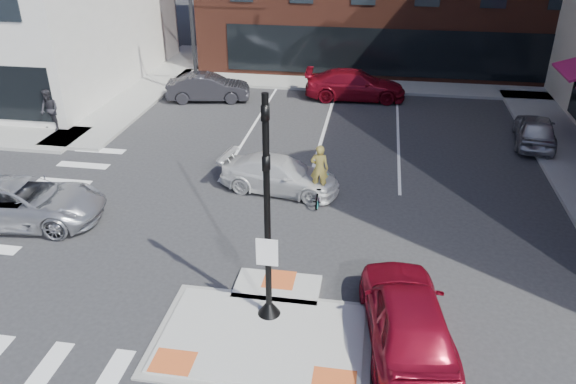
% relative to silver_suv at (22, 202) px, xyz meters
% --- Properties ---
extents(ground, '(120.00, 120.00, 0.00)m').
position_rel_silver_suv_xyz_m(ground, '(9.17, -3.95, -0.76)').
color(ground, '#28282B').
rests_on(ground, ground).
extents(refuge_island, '(5.40, 4.65, 0.13)m').
position_rel_silver_suv_xyz_m(refuge_island, '(9.17, -4.21, -0.71)').
color(refuge_island, gray).
rests_on(refuge_island, ground).
extents(sidewalk_nw, '(23.50, 20.50, 0.15)m').
position_rel_silver_suv_xyz_m(sidewalk_nw, '(-7.59, 11.33, -0.68)').
color(sidewalk_nw, gray).
rests_on(sidewalk_nw, ground).
extents(sidewalk_n, '(26.00, 3.00, 0.15)m').
position_rel_silver_suv_xyz_m(sidewalk_n, '(12.17, 18.05, -0.68)').
color(sidewalk_n, gray).
rests_on(sidewalk_n, ground).
extents(signal_pole, '(0.60, 0.60, 5.98)m').
position_rel_silver_suv_xyz_m(signal_pole, '(9.17, -3.56, 1.60)').
color(signal_pole, black).
rests_on(signal_pole, refuge_island).
extents(silver_suv, '(5.70, 3.11, 1.52)m').
position_rel_silver_suv_xyz_m(silver_suv, '(0.00, 0.00, 0.00)').
color(silver_suv, '#B1B2B9').
rests_on(silver_suv, ground).
extents(red_sedan, '(2.62, 5.08, 1.65)m').
position_rel_silver_suv_xyz_m(red_sedan, '(12.67, -3.95, 0.07)').
color(red_sedan, maroon).
rests_on(red_sedan, ground).
extents(white_pickup, '(4.73, 2.49, 1.31)m').
position_rel_silver_suv_xyz_m(white_pickup, '(8.17, 3.74, -0.10)').
color(white_pickup, silver).
rests_on(white_pickup, ground).
extents(bg_car_dark, '(4.69, 2.37, 1.48)m').
position_rel_silver_suv_xyz_m(bg_car_dark, '(2.39, 13.85, -0.02)').
color(bg_car_dark, '#2A292E').
rests_on(bg_car_dark, ground).
extents(bg_car_silver, '(2.22, 4.31, 1.40)m').
position_rel_silver_suv_xyz_m(bg_car_silver, '(18.67, 10.10, -0.06)').
color(bg_car_silver, '#ADAFB5').
rests_on(bg_car_silver, ground).
extents(bg_car_red, '(5.62, 2.55, 1.59)m').
position_rel_silver_suv_xyz_m(bg_car_red, '(10.32, 15.46, 0.04)').
color(bg_car_red, maroon).
rests_on(bg_car_red, ground).
extents(cyclist, '(0.65, 1.77, 2.23)m').
position_rel_silver_suv_xyz_m(cyclist, '(9.72, 3.05, -0.01)').
color(cyclist, '#3F3F44').
rests_on(cyclist, ground).
extents(pedestrian_a, '(1.18, 1.08, 1.97)m').
position_rel_silver_suv_xyz_m(pedestrian_a, '(-3.50, 7.92, 0.38)').
color(pedestrian_a, black).
rests_on(pedestrian_a, sidewalk_nw).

